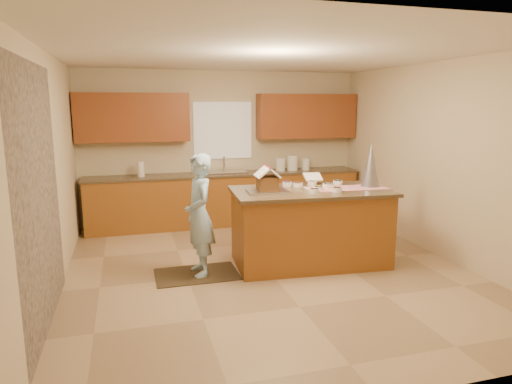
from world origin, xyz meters
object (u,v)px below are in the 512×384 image
at_px(island_base, 310,228).
at_px(boy, 199,215).
at_px(tinsel_tree, 371,165).
at_px(gingerbread_house, 267,181).

height_order(island_base, boy, boy).
bearing_deg(tinsel_tree, boy, -179.96).
bearing_deg(boy, tinsel_tree, 84.74).
bearing_deg(boy, island_base, 85.10).
bearing_deg(boy, gingerbread_house, 84.74).
bearing_deg(gingerbread_house, island_base, 0.93).
bearing_deg(tinsel_tree, island_base, 179.40).
relative_size(island_base, boy, 1.30).
distance_m(boy, gingerbread_house, 0.96).
relative_size(tinsel_tree, gingerbread_house, 1.84).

